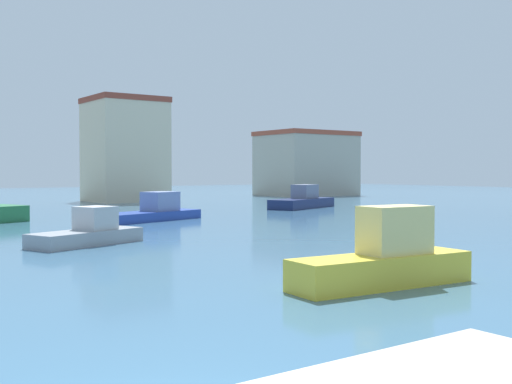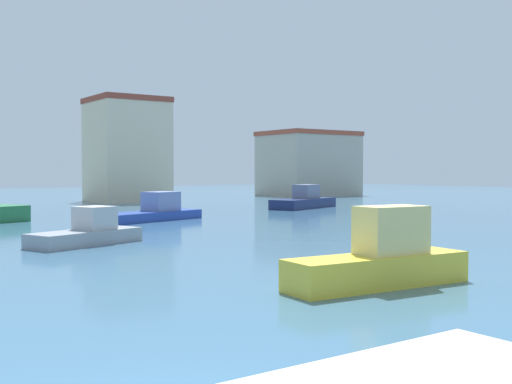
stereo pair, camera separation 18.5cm
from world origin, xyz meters
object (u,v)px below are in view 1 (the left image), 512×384
at_px(motorboat_blue_distant_east, 152,212).
at_px(motorboat_navy_distant_north, 303,201).
at_px(motorboat_yellow_center_channel, 386,259).
at_px(motorboat_grey_behind_lamppost, 89,232).

xyz_separation_m(motorboat_blue_distant_east, motorboat_navy_distant_north, (14.39, 4.22, 0.06)).
height_order(motorboat_blue_distant_east, motorboat_yellow_center_channel, motorboat_yellow_center_channel).
xyz_separation_m(motorboat_grey_behind_lamppost, motorboat_yellow_center_channel, (2.73, -12.28, 0.20)).
distance_m(motorboat_grey_behind_lamppost, motorboat_navy_distant_north, 25.26).
distance_m(motorboat_blue_distant_east, motorboat_navy_distant_north, 14.99).
bearing_deg(motorboat_blue_distant_east, motorboat_grey_behind_lamppost, -127.76).
bearing_deg(motorboat_yellow_center_channel, motorboat_navy_distant_north, 53.86).
distance_m(motorboat_grey_behind_lamppost, motorboat_blue_distant_east, 11.54).
bearing_deg(motorboat_grey_behind_lamppost, motorboat_blue_distant_east, 52.24).
xyz_separation_m(motorboat_blue_distant_east, motorboat_yellow_center_channel, (-4.33, -21.41, 0.17)).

